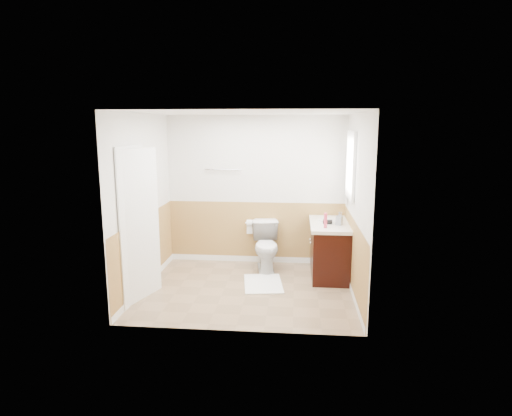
# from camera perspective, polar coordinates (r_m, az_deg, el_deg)

# --- Properties ---
(floor) EXTENTS (3.00, 3.00, 0.00)m
(floor) POSITION_cam_1_polar(r_m,az_deg,el_deg) (6.38, -1.12, -10.61)
(floor) COLOR #8C7051
(floor) RESTS_ON ground
(ceiling) EXTENTS (3.00, 3.00, 0.00)m
(ceiling) POSITION_cam_1_polar(r_m,az_deg,el_deg) (5.94, -1.21, 12.45)
(ceiling) COLOR white
(ceiling) RESTS_ON floor
(wall_back) EXTENTS (3.00, 0.00, 3.00)m
(wall_back) POSITION_cam_1_polar(r_m,az_deg,el_deg) (7.31, -0.02, 2.34)
(wall_back) COLOR silver
(wall_back) RESTS_ON floor
(wall_front) EXTENTS (3.00, 0.00, 3.00)m
(wall_front) POSITION_cam_1_polar(r_m,az_deg,el_deg) (4.77, -2.93, -2.31)
(wall_front) COLOR silver
(wall_front) RESTS_ON floor
(wall_left) EXTENTS (0.00, 3.00, 3.00)m
(wall_left) POSITION_cam_1_polar(r_m,az_deg,el_deg) (6.38, -14.68, 0.71)
(wall_left) COLOR silver
(wall_left) RESTS_ON floor
(wall_right) EXTENTS (0.00, 3.00, 3.00)m
(wall_right) POSITION_cam_1_polar(r_m,az_deg,el_deg) (6.05, 13.09, 0.25)
(wall_right) COLOR silver
(wall_right) RESTS_ON floor
(wainscot_back) EXTENTS (3.00, 0.00, 3.00)m
(wainscot_back) POSITION_cam_1_polar(r_m,az_deg,el_deg) (7.45, -0.02, -3.39)
(wainscot_back) COLOR #AE8845
(wainscot_back) RESTS_ON floor
(wainscot_front) EXTENTS (3.00, 0.00, 3.00)m
(wainscot_front) POSITION_cam_1_polar(r_m,az_deg,el_deg) (5.01, -2.82, -10.66)
(wainscot_front) COLOR #AE8845
(wainscot_front) RESTS_ON floor
(wainscot_left) EXTENTS (0.00, 2.60, 2.60)m
(wainscot_left) POSITION_cam_1_polar(r_m,az_deg,el_deg) (6.54, -14.27, -5.77)
(wainscot_left) COLOR #AE8845
(wainscot_left) RESTS_ON floor
(wainscot_right) EXTENTS (0.00, 2.60, 2.60)m
(wainscot_right) POSITION_cam_1_polar(r_m,az_deg,el_deg) (6.23, 12.68, -6.54)
(wainscot_right) COLOR #AE8845
(wainscot_right) RESTS_ON floor
(toilet) EXTENTS (0.53, 0.81, 0.78)m
(toilet) POSITION_cam_1_polar(r_m,az_deg,el_deg) (7.08, 1.38, -5.09)
(toilet) COLOR white
(toilet) RESTS_ON floor
(bath_mat) EXTENTS (0.65, 0.87, 0.02)m
(bath_mat) POSITION_cam_1_polar(r_m,az_deg,el_deg) (6.55, 0.94, -9.94)
(bath_mat) COLOR white
(bath_mat) RESTS_ON floor
(vanity_cabinet) EXTENTS (0.55, 1.10, 0.80)m
(vanity_cabinet) POSITION_cam_1_polar(r_m,az_deg,el_deg) (6.90, 9.64, -5.58)
(vanity_cabinet) COLOR black
(vanity_cabinet) RESTS_ON floor
(vanity_knob_left) EXTENTS (0.03, 0.03, 0.03)m
(vanity_knob_left) POSITION_cam_1_polar(r_m,az_deg,el_deg) (6.75, 7.20, -4.56)
(vanity_knob_left) COLOR silver
(vanity_knob_left) RESTS_ON vanity_cabinet
(vanity_knob_right) EXTENTS (0.03, 0.03, 0.03)m
(vanity_knob_right) POSITION_cam_1_polar(r_m,az_deg,el_deg) (6.94, 7.15, -4.12)
(vanity_knob_right) COLOR silver
(vanity_knob_right) RESTS_ON vanity_cabinet
(countertop) EXTENTS (0.60, 1.15, 0.05)m
(countertop) POSITION_cam_1_polar(r_m,az_deg,el_deg) (6.79, 9.67, -2.13)
(countertop) COLOR silver
(countertop) RESTS_ON vanity_cabinet
(sink_basin) EXTENTS (0.36, 0.36, 0.02)m
(sink_basin) POSITION_cam_1_polar(r_m,az_deg,el_deg) (6.93, 9.67, -1.57)
(sink_basin) COLOR silver
(sink_basin) RESTS_ON countertop
(faucet) EXTENTS (0.02, 0.02, 0.14)m
(faucet) POSITION_cam_1_polar(r_m,az_deg,el_deg) (6.93, 11.17, -1.11)
(faucet) COLOR #BBBAC1
(faucet) RESTS_ON countertop
(lotion_bottle) EXTENTS (0.05, 0.05, 0.22)m
(lotion_bottle) POSITION_cam_1_polar(r_m,az_deg,el_deg) (6.43, 9.13, -1.63)
(lotion_bottle) COLOR #D63754
(lotion_bottle) RESTS_ON countertop
(soap_dispenser) EXTENTS (0.12, 0.12, 0.20)m
(soap_dispenser) POSITION_cam_1_polar(r_m,az_deg,el_deg) (6.65, 10.91, -1.36)
(soap_dispenser) COLOR gray
(soap_dispenser) RESTS_ON countertop
(hair_dryer_body) EXTENTS (0.14, 0.07, 0.07)m
(hair_dryer_body) POSITION_cam_1_polar(r_m,az_deg,el_deg) (6.69, 9.40, -1.80)
(hair_dryer_body) COLOR black
(hair_dryer_body) RESTS_ON countertop
(hair_dryer_handle) EXTENTS (0.03, 0.03, 0.07)m
(hair_dryer_handle) POSITION_cam_1_polar(r_m,az_deg,el_deg) (6.73, 9.12, -1.98)
(hair_dryer_handle) COLOR black
(hair_dryer_handle) RESTS_ON countertop
(mirror_panel) EXTENTS (0.02, 0.35, 0.90)m
(mirror_panel) POSITION_cam_1_polar(r_m,az_deg,el_deg) (7.09, 11.83, 4.28)
(mirror_panel) COLOR silver
(mirror_panel) RESTS_ON wall_right
(window_frame) EXTENTS (0.04, 0.80, 1.00)m
(window_frame) POSITION_cam_1_polar(r_m,az_deg,el_deg) (6.56, 12.34, 5.50)
(window_frame) COLOR white
(window_frame) RESTS_ON wall_right
(window_glass) EXTENTS (0.01, 0.70, 0.90)m
(window_glass) POSITION_cam_1_polar(r_m,az_deg,el_deg) (6.56, 12.48, 5.50)
(window_glass) COLOR white
(window_glass) RESTS_ON wall_right
(door) EXTENTS (0.29, 0.78, 2.04)m
(door) POSITION_cam_1_polar(r_m,az_deg,el_deg) (5.97, -15.13, -2.24)
(door) COLOR white
(door) RESTS_ON wall_left
(door_frame) EXTENTS (0.02, 0.92, 2.10)m
(door_frame) POSITION_cam_1_polar(r_m,az_deg,el_deg) (6.00, -15.82, -2.12)
(door_frame) COLOR white
(door_frame) RESTS_ON wall_left
(door_knob) EXTENTS (0.06, 0.06, 0.06)m
(door_knob) POSITION_cam_1_polar(r_m,az_deg,el_deg) (6.27, -13.55, -2.20)
(door_knob) COLOR silver
(door_knob) RESTS_ON door
(towel_bar) EXTENTS (0.62, 0.02, 0.02)m
(towel_bar) POSITION_cam_1_polar(r_m,az_deg,el_deg) (7.29, -4.38, 5.05)
(towel_bar) COLOR silver
(towel_bar) RESTS_ON wall_back
(tp_holder_bar) EXTENTS (0.14, 0.02, 0.02)m
(tp_holder_bar) POSITION_cam_1_polar(r_m,az_deg,el_deg) (7.35, -0.85, -1.98)
(tp_holder_bar) COLOR silver
(tp_holder_bar) RESTS_ON wall_back
(tp_roll) EXTENTS (0.10, 0.11, 0.11)m
(tp_roll) POSITION_cam_1_polar(r_m,az_deg,el_deg) (7.35, -0.85, -1.98)
(tp_roll) COLOR white
(tp_roll) RESTS_ON tp_holder_bar
(tp_sheet) EXTENTS (0.10, 0.01, 0.16)m
(tp_sheet) POSITION_cam_1_polar(r_m,az_deg,el_deg) (7.38, -0.84, -2.81)
(tp_sheet) COLOR white
(tp_sheet) RESTS_ON tp_roll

